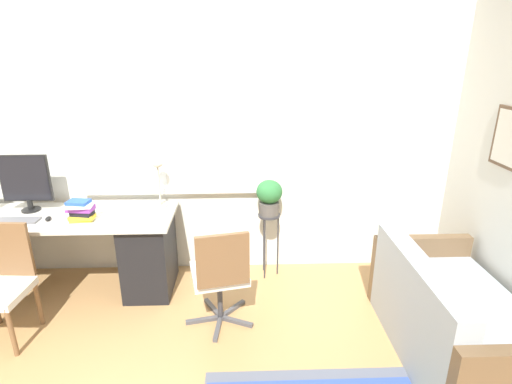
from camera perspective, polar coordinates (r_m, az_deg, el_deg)
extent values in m
plane|color=tan|center=(3.72, -16.84, -15.68)|extent=(14.00, 14.00, 0.00)
cube|color=silver|center=(3.86, -16.18, 7.66)|extent=(9.00, 0.06, 2.70)
cube|color=silver|center=(3.82, -18.75, 10.92)|extent=(0.79, 0.02, 1.55)
cube|color=white|center=(3.81, -18.79, 10.89)|extent=(0.72, 0.01, 1.48)
cube|color=silver|center=(3.67, -6.24, 11.51)|extent=(0.79, 0.02, 1.55)
cube|color=white|center=(3.66, -6.26, 11.49)|extent=(0.72, 0.01, 1.48)
cube|color=silver|center=(3.91, -11.80, 0.24)|extent=(1.65, 0.11, 0.04)
cube|color=silver|center=(3.64, 31.94, 4.76)|extent=(0.06, 9.00, 2.70)
cube|color=brown|center=(3.53, 32.44, 6.52)|extent=(0.02, 0.35, 0.45)
cube|color=silver|center=(3.53, 32.33, 6.53)|extent=(0.01, 0.30, 0.40)
cube|color=beige|center=(3.88, -26.41, -3.29)|extent=(1.99, 0.66, 0.03)
cube|color=black|center=(3.79, -14.97, -8.51)|extent=(0.40, 0.58, 0.71)
cylinder|color=black|center=(4.12, -29.44, -2.22)|extent=(0.16, 0.16, 0.02)
cylinder|color=black|center=(4.10, -29.56, -1.53)|extent=(0.05, 0.05, 0.09)
cube|color=black|center=(4.03, -30.11, 1.72)|extent=(0.43, 0.02, 0.42)
cube|color=black|center=(4.02, -30.19, 1.66)|extent=(0.41, 0.01, 0.40)
cube|color=slate|center=(3.92, -31.21, -3.52)|extent=(0.39, 0.13, 0.02)
ellipsoid|color=black|center=(3.80, -27.55, -3.39)|extent=(0.04, 0.07, 0.04)
cylinder|color=#BCB299|center=(3.79, -13.44, -1.89)|extent=(0.12, 0.12, 0.01)
cylinder|color=#BCB299|center=(3.72, -13.67, 0.87)|extent=(0.02, 0.02, 0.37)
ellipsoid|color=#BCB299|center=(3.66, -13.93, 3.94)|extent=(0.10, 0.10, 0.07)
cube|color=yellow|center=(3.69, -23.67, -3.62)|extent=(0.18, 0.12, 0.02)
cube|color=yellow|center=(3.67, -23.60, -3.29)|extent=(0.20, 0.10, 0.03)
cube|color=black|center=(3.66, -23.58, -2.71)|extent=(0.19, 0.14, 0.04)
cube|color=purple|center=(3.64, -23.79, -2.14)|extent=(0.22, 0.14, 0.04)
cube|color=white|center=(3.62, -23.80, -1.73)|extent=(0.21, 0.17, 0.02)
cube|color=#2851B2|center=(3.62, -24.04, -1.34)|extent=(0.19, 0.15, 0.03)
cylinder|color=brown|center=(3.48, -31.52, -16.70)|extent=(0.04, 0.04, 0.40)
cylinder|color=brown|center=(3.73, -28.63, -13.67)|extent=(0.04, 0.04, 0.40)
cube|color=brown|center=(3.64, -32.01, -6.96)|extent=(0.37, 0.05, 0.45)
cube|color=#47474C|center=(3.46, -7.53, -17.66)|extent=(0.29, 0.09, 0.03)
cube|color=#47474C|center=(3.36, -5.46, -18.85)|extent=(0.07, 0.29, 0.03)
cube|color=#47474C|center=(3.42, -2.82, -17.97)|extent=(0.28, 0.15, 0.03)
cube|color=#47474C|center=(3.55, -3.38, -16.35)|extent=(0.22, 0.24, 0.03)
cube|color=#47474C|center=(3.57, -6.17, -16.18)|extent=(0.17, 0.27, 0.03)
cylinder|color=#333338|center=(3.35, -5.18, -14.67)|extent=(0.04, 0.04, 0.37)
cube|color=silver|center=(3.24, -5.29, -11.53)|extent=(0.50, 0.48, 0.06)
cube|color=brown|center=(2.93, -4.76, -9.73)|extent=(0.39, 0.12, 0.41)
cube|color=#9EA8B2|center=(3.35, 26.70, -16.91)|extent=(0.82, 1.26, 0.44)
cube|color=#9EA8B2|center=(3.01, 22.17, -11.93)|extent=(0.16, 1.26, 0.32)
cube|color=brown|center=(3.80, 22.21, -10.08)|extent=(0.82, 0.09, 0.61)
cylinder|color=#333338|center=(3.76, 1.88, -3.32)|extent=(0.21, 0.21, 0.02)
cylinder|color=#333338|center=(3.90, 3.12, -7.65)|extent=(0.01, 0.01, 0.62)
cylinder|color=#333338|center=(3.96, 1.11, -7.19)|extent=(0.01, 0.01, 0.62)
cylinder|color=#333338|center=(3.83, 1.24, -8.21)|extent=(0.01, 0.01, 0.62)
cylinder|color=#514C47|center=(3.73, 1.89, -2.32)|extent=(0.19, 0.19, 0.12)
ellipsoid|color=#2D7038|center=(3.68, 1.92, 0.04)|extent=(0.24, 0.24, 0.22)
cube|color=#334C99|center=(2.97, 7.59, -25.47)|extent=(1.36, 0.06, 0.00)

